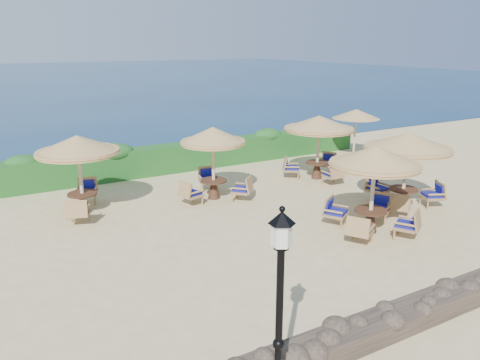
# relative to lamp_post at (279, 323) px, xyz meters

# --- Properties ---
(ground) EXTENTS (120.00, 120.00, 0.00)m
(ground) POSITION_rel_lamp_post_xyz_m (4.80, 6.80, -1.55)
(ground) COLOR #D0BD84
(ground) RESTS_ON ground
(sea) EXTENTS (160.00, 160.00, 0.00)m
(sea) POSITION_rel_lamp_post_xyz_m (4.80, 76.80, -1.55)
(sea) COLOR #0B2548
(sea) RESTS_ON ground
(hedge) EXTENTS (18.00, 0.90, 1.20)m
(hedge) POSITION_rel_lamp_post_xyz_m (4.80, 14.00, -0.95)
(hedge) COLOR #174919
(hedge) RESTS_ON ground
(stone_wall) EXTENTS (15.00, 0.65, 0.44)m
(stone_wall) POSITION_rel_lamp_post_xyz_m (4.80, 0.60, -1.33)
(stone_wall) COLOR brown
(stone_wall) RESTS_ON ground
(lamp_post) EXTENTS (0.44, 0.44, 3.31)m
(lamp_post) POSITION_rel_lamp_post_xyz_m (0.00, 0.00, 0.00)
(lamp_post) COLOR black
(lamp_post) RESTS_ON ground
(extra_parasol) EXTENTS (2.30, 2.30, 2.41)m
(extra_parasol) POSITION_rel_lamp_post_xyz_m (12.60, 12.00, 0.62)
(extra_parasol) COLOR #CCBC8F
(extra_parasol) RESTS_ON ground
(cafe_set_0) EXTENTS (2.77, 2.77, 2.65)m
(cafe_set_0) POSITION_rel_lamp_post_xyz_m (6.44, 4.59, 0.24)
(cafe_set_0) COLOR #CCBC8F
(cafe_set_0) RESTS_ON ground
(cafe_set_1) EXTENTS (2.90, 2.90, 2.65)m
(cafe_set_1) POSITION_rel_lamp_post_xyz_m (8.95, 5.60, 0.38)
(cafe_set_1) COLOR #CCBC8F
(cafe_set_1) RESTS_ON ground
(cafe_set_2) EXTENTS (2.69, 2.87, 2.65)m
(cafe_set_2) POSITION_rel_lamp_post_xyz_m (-0.76, 10.50, 0.44)
(cafe_set_2) COLOR #CCBC8F
(cafe_set_2) RESTS_ON ground
(cafe_set_3) EXTENTS (2.69, 2.67, 2.65)m
(cafe_set_3) POSITION_rel_lamp_post_xyz_m (3.74, 9.74, 0.23)
(cafe_set_3) COLOR #CCBC8F
(cafe_set_3) RESTS_ON ground
(cafe_set_4) EXTENTS (2.88, 2.88, 2.65)m
(cafe_set_4) POSITION_rel_lamp_post_xyz_m (8.68, 9.96, 0.38)
(cafe_set_4) COLOR #CCBC8F
(cafe_set_4) RESTS_ON ground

